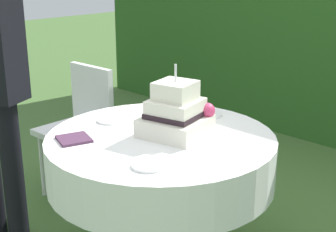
{
  "coord_description": "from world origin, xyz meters",
  "views": [
    {
      "loc": [
        1.62,
        -1.6,
        1.59
      ],
      "look_at": [
        0.02,
        0.03,
        0.84
      ],
      "focal_mm": 52.37,
      "sensor_mm": 36.0,
      "label": 1
    }
  ],
  "objects": [
    {
      "name": "garden_chair",
      "position": [
        -1.01,
        0.24,
        0.54
      ],
      "size": [
        0.41,
        0.41,
        0.89
      ],
      "color": "white",
      "rests_on": "ground_plane"
    },
    {
      "name": "napkin_stack",
      "position": [
        -0.25,
        -0.34,
        0.75
      ],
      "size": [
        0.19,
        0.19,
        0.01
      ],
      "primitive_type": "cube",
      "rotation": [
        0.0,
        0.0,
        -0.32
      ],
      "color": "#4C2D47",
      "rests_on": "cake_table"
    },
    {
      "name": "serving_plate_left",
      "position": [
        -0.28,
        0.28,
        0.75
      ],
      "size": [
        0.15,
        0.15,
        0.01
      ],
      "primitive_type": "cylinder",
      "color": "white",
      "rests_on": "cake_table"
    },
    {
      "name": "serving_plate_near",
      "position": [
        -0.03,
        0.42,
        0.75
      ],
      "size": [
        0.12,
        0.12,
        0.01
      ],
      "primitive_type": "cylinder",
      "color": "white",
      "rests_on": "cake_table"
    },
    {
      "name": "cake_table",
      "position": [
        0.0,
        0.0,
        0.62
      ],
      "size": [
        1.14,
        1.14,
        0.74
      ],
      "color": "#4C4C51",
      "rests_on": "ground_plane"
    },
    {
      "name": "serving_plate_far",
      "position": [
        0.23,
        -0.3,
        0.75
      ],
      "size": [
        0.15,
        0.15,
        0.01
      ],
      "primitive_type": "cylinder",
      "color": "white",
      "rests_on": "cake_table"
    },
    {
      "name": "serving_plate_right",
      "position": [
        -0.35,
        -0.04,
        0.75
      ],
      "size": [
        0.14,
        0.14,
        0.01
      ],
      "primitive_type": "cylinder",
      "color": "white",
      "rests_on": "cake_table"
    },
    {
      "name": "wedding_cake",
      "position": [
        0.04,
        0.07,
        0.85
      ],
      "size": [
        0.35,
        0.36,
        0.36
      ],
      "color": "silver",
      "rests_on": "cake_table"
    }
  ]
}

